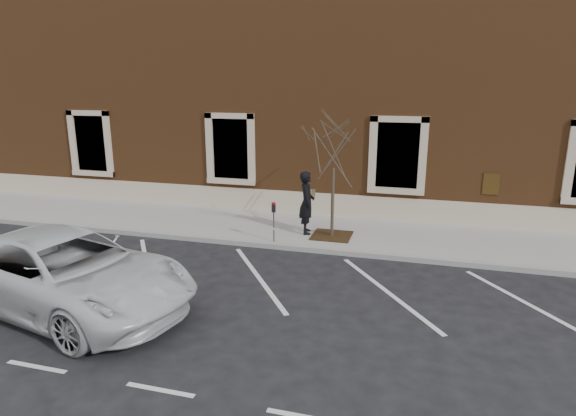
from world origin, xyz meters
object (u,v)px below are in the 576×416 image
(parking_meter, at_px, (274,215))
(white_truck, at_px, (65,272))
(sapling, at_px, (334,149))
(man, at_px, (307,203))

(parking_meter, height_order, white_truck, white_truck)
(white_truck, bearing_deg, parking_meter, -19.39)
(sapling, relative_size, white_truck, 0.65)
(man, distance_m, parking_meter, 1.34)
(man, height_order, parking_meter, man)
(parking_meter, distance_m, sapling, 2.64)
(sapling, bearing_deg, man, 172.50)
(parking_meter, xyz_separation_m, white_truck, (-3.13, -5.07, -0.16))
(man, xyz_separation_m, white_truck, (-3.86, -6.19, -0.30))
(parking_meter, bearing_deg, man, 58.66)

